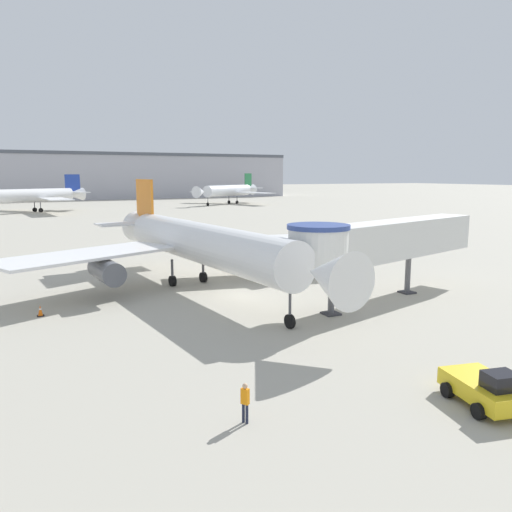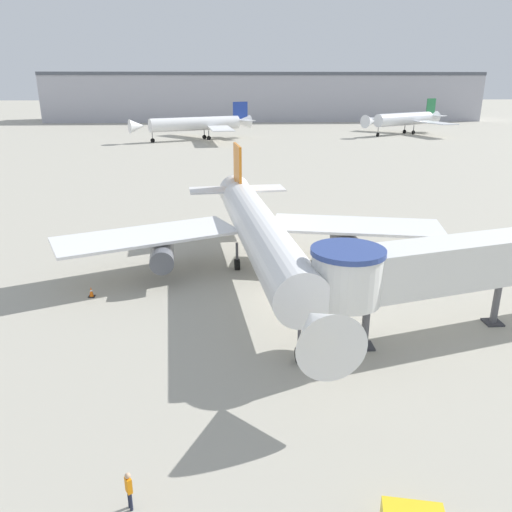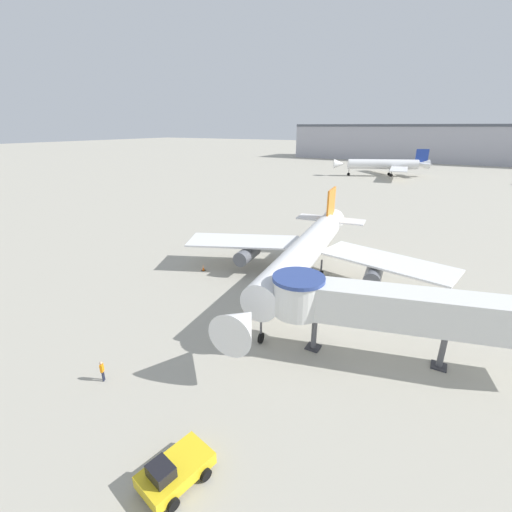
% 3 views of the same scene
% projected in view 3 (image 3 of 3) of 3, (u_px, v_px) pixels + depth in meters
% --- Properties ---
extents(ground_plane, '(800.00, 800.00, 0.00)m').
position_uv_depth(ground_plane, '(301.00, 298.00, 36.36)').
color(ground_plane, '#A8A393').
extents(main_airplane, '(31.96, 33.55, 8.99)m').
position_uv_depth(main_airplane, '(305.00, 252.00, 38.46)').
color(main_airplane, white).
rests_on(main_airplane, ground_plane).
extents(jet_bridge, '(19.95, 8.15, 6.27)m').
position_uv_depth(jet_bridge, '(388.00, 307.00, 25.31)').
color(jet_bridge, silver).
rests_on(jet_bridge, ground_plane).
extents(pushback_tug_yellow, '(2.95, 4.00, 1.71)m').
position_uv_depth(pushback_tug_yellow, '(174.00, 470.00, 17.35)').
color(pushback_tug_yellow, yellow).
rests_on(pushback_tug_yellow, ground_plane).
extents(traffic_cone_port_wing, '(0.47, 0.47, 0.77)m').
position_uv_depth(traffic_cone_port_wing, '(203.00, 268.00, 43.10)').
color(traffic_cone_port_wing, black).
rests_on(traffic_cone_port_wing, ground_plane).
extents(traffic_cone_starboard_wing, '(0.39, 0.39, 0.65)m').
position_uv_depth(traffic_cone_starboard_wing, '(421.00, 319.00, 31.71)').
color(traffic_cone_starboard_wing, black).
rests_on(traffic_cone_starboard_wing, ground_plane).
extents(ground_crew_marshaller, '(0.31, 0.36, 1.61)m').
position_uv_depth(ground_crew_marshaller, '(102.00, 370.00, 24.23)').
color(ground_crew_marshaller, '#1E2338').
rests_on(ground_crew_marshaller, ground_plane).
extents(background_jet_blue_tail, '(32.48, 32.01, 9.53)m').
position_uv_depth(background_jet_blue_tail, '(385.00, 164.00, 123.15)').
color(background_jet_blue_tail, white).
rests_on(background_jet_blue_tail, ground_plane).
extents(terminal_building, '(166.45, 27.57, 18.04)m').
position_uv_depth(terminal_building, '(462.00, 143.00, 169.51)').
color(terminal_building, '#A8A8B2').
rests_on(terminal_building, ground_plane).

